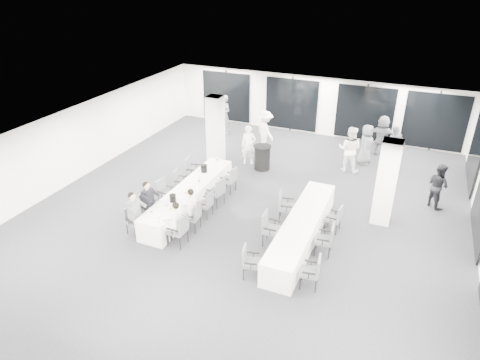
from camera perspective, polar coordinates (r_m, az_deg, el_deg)
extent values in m
cube|color=#242429|center=(14.64, 1.23, -3.95)|extent=(14.00, 16.00, 0.02)
cube|color=white|center=(13.41, 1.34, 6.44)|extent=(14.00, 16.00, 0.02)
cube|color=white|center=(17.59, -20.50, 4.87)|extent=(0.02, 16.00, 2.80)
cube|color=white|center=(21.13, 9.54, 9.78)|extent=(14.00, 0.02, 2.80)
cube|color=white|center=(8.50, -20.92, -21.33)|extent=(14.00, 0.02, 2.80)
cube|color=black|center=(21.08, 9.49, 9.60)|extent=(13.60, 0.06, 2.50)
cube|color=silver|center=(17.72, -3.29, 6.74)|extent=(0.60, 0.60, 2.80)
cube|color=silver|center=(14.08, 18.94, -0.33)|extent=(0.60, 0.60, 2.80)
cube|color=white|center=(14.71, -6.72, -2.26)|extent=(0.90, 5.00, 0.75)
cube|color=white|center=(13.02, 8.21, -6.58)|extent=(0.90, 5.00, 0.75)
cylinder|color=black|center=(17.29, 2.98, 3.00)|extent=(0.63, 0.63, 0.99)
cylinder|color=black|center=(17.10, 3.02, 4.52)|extent=(0.72, 0.72, 0.02)
cube|color=#494B50|center=(13.58, -13.82, -5.42)|extent=(0.51, 0.53, 0.07)
cube|color=#494B50|center=(13.59, -14.51, -4.24)|extent=(0.15, 0.43, 0.43)
cylinder|color=black|center=(13.92, -13.67, -5.64)|extent=(0.03, 0.03, 0.38)
cylinder|color=black|center=(13.73, -14.81, -6.29)|extent=(0.03, 0.03, 0.38)
cylinder|color=black|center=(13.67, -12.63, -6.15)|extent=(0.03, 0.03, 0.38)
cylinder|color=black|center=(13.48, -13.78, -6.82)|extent=(0.03, 0.03, 0.38)
cube|color=black|center=(13.62, -13.18, -4.45)|extent=(0.32, 0.10, 0.04)
cube|color=black|center=(13.37, -14.63, -5.26)|extent=(0.32, 0.10, 0.04)
cube|color=#494B50|center=(14.05, -12.09, -3.74)|extent=(0.59, 0.61, 0.08)
cube|color=#494B50|center=(13.99, -13.09, -2.64)|extent=(0.17, 0.49, 0.49)
cylinder|color=black|center=(14.42, -12.48, -4.12)|extent=(0.04, 0.04, 0.43)
cylinder|color=black|center=(14.09, -13.10, -4.99)|extent=(0.04, 0.04, 0.43)
cylinder|color=black|center=(14.28, -10.90, -4.30)|extent=(0.04, 0.04, 0.43)
cylinder|color=black|center=(13.94, -11.49, -5.19)|extent=(0.04, 0.04, 0.43)
cube|color=black|center=(14.17, -11.78, -2.58)|extent=(0.36, 0.12, 0.04)
cube|color=black|center=(13.75, -12.56, -3.65)|extent=(0.36, 0.12, 0.04)
cube|color=#494B50|center=(14.83, -9.77, -1.86)|extent=(0.52, 0.54, 0.08)
cube|color=#494B50|center=(14.83, -10.53, -0.71)|extent=(0.11, 0.48, 0.47)
cylinder|color=black|center=(15.20, -9.82, -2.18)|extent=(0.04, 0.04, 0.42)
cylinder|color=black|center=(14.93, -10.80, -2.84)|extent=(0.04, 0.04, 0.42)
cylinder|color=black|center=(14.97, -8.59, -2.56)|extent=(0.04, 0.04, 0.42)
cylinder|color=black|center=(14.69, -9.56, -3.24)|extent=(0.04, 0.04, 0.42)
cube|color=black|center=(14.92, -9.21, -0.86)|extent=(0.35, 0.08, 0.04)
cube|color=black|center=(14.57, -10.44, -1.68)|extent=(0.35, 0.08, 0.04)
cube|color=#494B50|center=(15.58, -7.83, -0.36)|extent=(0.51, 0.52, 0.08)
cube|color=#494B50|center=(15.54, -8.61, 0.55)|extent=(0.14, 0.44, 0.43)
cylinder|color=black|center=(15.90, -8.19, -0.73)|extent=(0.03, 0.03, 0.39)
cylinder|color=black|center=(15.59, -8.66, -1.36)|extent=(0.03, 0.03, 0.39)
cylinder|color=black|center=(15.78, -6.91, -0.87)|extent=(0.03, 0.03, 0.39)
cylinder|color=black|center=(15.47, -7.35, -1.50)|extent=(0.03, 0.03, 0.39)
cube|color=black|center=(15.71, -7.58, 0.55)|extent=(0.32, 0.10, 0.04)
cube|color=black|center=(15.31, -8.16, -0.22)|extent=(0.32, 0.10, 0.04)
cube|color=#494B50|center=(16.28, -6.20, 1.16)|extent=(0.56, 0.58, 0.08)
cube|color=#494B50|center=(16.23, -7.01, 2.13)|extent=(0.15, 0.48, 0.48)
cylinder|color=black|center=(16.63, -6.61, 0.75)|extent=(0.04, 0.04, 0.43)
cylinder|color=black|center=(16.28, -7.08, 0.12)|extent=(0.04, 0.04, 0.43)
cylinder|color=black|center=(16.51, -5.24, 0.61)|extent=(0.04, 0.04, 0.43)
cylinder|color=black|center=(16.16, -5.68, -0.03)|extent=(0.04, 0.04, 0.43)
cube|color=black|center=(16.43, -5.94, 2.10)|extent=(0.36, 0.10, 0.04)
cube|color=black|center=(15.98, -6.52, 1.34)|extent=(0.36, 0.10, 0.04)
cube|color=#494B50|center=(12.79, -8.38, -6.67)|extent=(0.51, 0.53, 0.09)
cube|color=#494B50|center=(12.51, -7.54, -5.81)|extent=(0.08, 0.50, 0.50)
cylinder|color=black|center=(12.68, -7.98, -8.40)|extent=(0.04, 0.04, 0.45)
cylinder|color=black|center=(12.98, -6.97, -7.40)|extent=(0.04, 0.04, 0.45)
cylinder|color=black|center=(12.89, -9.65, -7.90)|extent=(0.04, 0.04, 0.45)
cylinder|color=black|center=(13.19, -8.61, -6.93)|extent=(0.04, 0.04, 0.45)
cube|color=black|center=(12.50, -9.10, -6.58)|extent=(0.37, 0.05, 0.04)
cube|color=black|center=(12.88, -7.80, -5.38)|extent=(0.37, 0.05, 0.04)
cube|color=#494B50|center=(13.44, -6.47, -4.93)|extent=(0.49, 0.51, 0.08)
cube|color=#494B50|center=(13.21, -5.67, -4.12)|extent=(0.09, 0.46, 0.46)
cylinder|color=black|center=(13.34, -6.00, -6.41)|extent=(0.04, 0.04, 0.41)
cylinder|color=black|center=(13.64, -5.29, -5.55)|extent=(0.04, 0.04, 0.41)
cylinder|color=black|center=(13.50, -7.55, -6.08)|extent=(0.04, 0.04, 0.41)
cylinder|color=black|center=(13.79, -6.81, -5.23)|extent=(0.04, 0.04, 0.41)
cube|color=black|center=(13.16, -6.97, -4.84)|extent=(0.34, 0.06, 0.04)
cube|color=black|center=(13.54, -6.05, -3.80)|extent=(0.34, 0.06, 0.04)
cube|color=#494B50|center=(14.09, -4.76, -3.31)|extent=(0.45, 0.47, 0.08)
cube|color=#494B50|center=(13.88, -4.05, -2.59)|extent=(0.07, 0.44, 0.43)
cylinder|color=black|center=(13.99, -4.43, -4.66)|extent=(0.03, 0.03, 0.39)
cylinder|color=black|center=(14.27, -3.69, -3.94)|extent=(0.03, 0.03, 0.39)
cylinder|color=black|center=(14.16, -5.77, -4.30)|extent=(0.03, 0.03, 0.39)
cylinder|color=black|center=(14.44, -5.01, -3.60)|extent=(0.03, 0.03, 0.39)
cube|color=black|center=(13.84, -5.27, -3.18)|extent=(0.32, 0.05, 0.04)
cube|color=black|center=(14.19, -4.32, -2.32)|extent=(0.32, 0.05, 0.04)
cube|color=#494B50|center=(14.70, -3.31, -1.67)|extent=(0.58, 0.60, 0.09)
cube|color=#494B50|center=(14.44, -2.60, -0.92)|extent=(0.16, 0.49, 0.49)
cylinder|color=black|center=(14.57, -3.12, -3.12)|extent=(0.04, 0.04, 0.44)
cylinder|color=black|center=(14.86, -2.13, -2.45)|extent=(0.04, 0.04, 0.44)
cylinder|color=black|center=(14.80, -4.44, -2.65)|extent=(0.04, 0.04, 0.44)
cylinder|color=black|center=(15.09, -3.44, -2.00)|extent=(0.04, 0.04, 0.44)
cube|color=black|center=(14.43, -3.97, -1.45)|extent=(0.36, 0.11, 0.04)
cube|color=black|center=(14.80, -2.70, -0.65)|extent=(0.36, 0.11, 0.04)
cube|color=#494B50|center=(15.55, -1.60, -0.02)|extent=(0.52, 0.54, 0.08)
cube|color=#494B50|center=(15.32, -0.89, 0.72)|extent=(0.11, 0.47, 0.47)
cylinder|color=black|center=(15.41, -1.33, -1.31)|extent=(0.04, 0.04, 0.42)
cylinder|color=black|center=(15.73, -0.57, -0.70)|extent=(0.04, 0.04, 0.42)
cylinder|color=black|center=(15.60, -2.62, -0.96)|extent=(0.04, 0.04, 0.42)
cylinder|color=black|center=(15.91, -1.84, -0.36)|extent=(0.04, 0.04, 0.42)
cube|color=black|center=(15.27, -2.10, 0.19)|extent=(0.35, 0.08, 0.04)
cube|color=black|center=(15.67, -1.13, 0.92)|extent=(0.35, 0.08, 0.04)
cube|color=#494B50|center=(11.50, 1.62, -11.02)|extent=(0.53, 0.55, 0.08)
cube|color=#494B50|center=(11.37, 0.56, -9.87)|extent=(0.15, 0.44, 0.44)
cylinder|color=black|center=(11.82, 0.81, -11.26)|extent=(0.03, 0.03, 0.39)
cylinder|color=black|center=(11.52, 0.48, -12.42)|extent=(0.03, 0.03, 0.39)
cylinder|color=black|center=(11.78, 2.69, -11.45)|extent=(0.03, 0.03, 0.39)
cylinder|color=black|center=(11.48, 2.42, -12.63)|extent=(0.03, 0.03, 0.39)
cube|color=black|center=(11.59, 1.81, -9.66)|extent=(0.33, 0.11, 0.04)
cube|color=black|center=(11.21, 1.44, -11.11)|extent=(0.33, 0.11, 0.04)
cube|color=#494B50|center=(12.70, 4.32, -6.66)|extent=(0.54, 0.56, 0.09)
cube|color=#494B50|center=(12.59, 3.30, -5.34)|extent=(0.10, 0.51, 0.50)
cylinder|color=black|center=(13.07, 3.61, -6.97)|extent=(0.04, 0.04, 0.45)
cylinder|color=black|center=(12.72, 3.05, -8.01)|extent=(0.04, 0.04, 0.45)
cylinder|color=black|center=(12.98, 5.48, -7.31)|extent=(0.04, 0.04, 0.45)
cylinder|color=black|center=(12.63, 4.97, -8.37)|extent=(0.04, 0.04, 0.45)
cube|color=black|center=(12.82, 4.68, -5.32)|extent=(0.37, 0.07, 0.04)
cube|color=black|center=(12.38, 4.00, -6.61)|extent=(0.37, 0.07, 0.04)
cube|color=#494B50|center=(13.88, 6.28, -3.64)|extent=(0.59, 0.60, 0.09)
cube|color=#494B50|center=(13.75, 5.37, -2.51)|extent=(0.16, 0.50, 0.49)
cylinder|color=black|center=(14.21, 5.46, -4.04)|extent=(0.04, 0.04, 0.44)
cylinder|color=black|center=(13.85, 5.26, -4.93)|extent=(0.04, 0.04, 0.44)
cylinder|color=black|center=(14.19, 7.18, -4.20)|extent=(0.04, 0.04, 0.44)
cylinder|color=black|center=(13.82, 7.03, -5.10)|extent=(0.04, 0.04, 0.44)
cube|color=black|center=(14.02, 6.43, -2.45)|extent=(0.37, 0.12, 0.04)
cube|color=black|center=(13.56, 6.21, -3.54)|extent=(0.37, 0.12, 0.04)
cube|color=#494B50|center=(11.32, 9.25, -12.07)|extent=(0.52, 0.53, 0.08)
cube|color=#494B50|center=(11.15, 10.49, -11.14)|extent=(0.12, 0.46, 0.46)
cylinder|color=black|center=(11.31, 10.06, -13.77)|extent=(0.04, 0.04, 0.41)
cylinder|color=black|center=(11.62, 10.28, -12.53)|extent=(0.04, 0.04, 0.41)
cylinder|color=black|center=(11.33, 8.01, -13.50)|extent=(0.04, 0.04, 0.41)
cylinder|color=black|center=(11.64, 8.30, -12.27)|extent=(0.04, 0.04, 0.41)
cube|color=black|center=(11.02, 9.16, -12.18)|extent=(0.34, 0.09, 0.04)
cube|color=black|center=(11.41, 9.47, -10.64)|extent=(0.34, 0.09, 0.04)
cube|color=#494B50|center=(12.53, 11.06, -7.88)|extent=(0.51, 0.53, 0.08)
cube|color=#494B50|center=(12.36, 12.21, -6.98)|extent=(0.11, 0.47, 0.47)
cylinder|color=black|center=(12.49, 11.77, -9.47)|extent=(0.04, 0.04, 0.42)
cylinder|color=black|center=(12.83, 11.99, -8.43)|extent=(0.04, 0.04, 0.42)
cylinder|color=black|center=(12.52, 9.91, -9.19)|extent=(0.04, 0.04, 0.42)
cylinder|color=black|center=(12.85, 10.18, -8.16)|extent=(0.04, 0.04, 0.42)
cube|color=black|center=(12.22, 10.98, -7.87)|extent=(0.35, 0.07, 0.04)
cube|color=black|center=(12.64, 11.28, -6.60)|extent=(0.35, 0.07, 0.04)
cube|color=#494B50|center=(13.61, 12.29, -5.11)|extent=(0.47, 0.49, 0.08)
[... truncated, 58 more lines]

